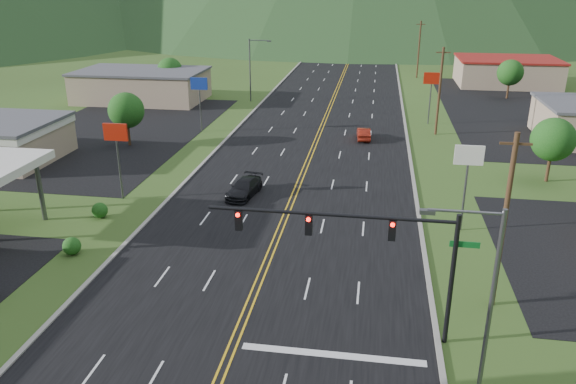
# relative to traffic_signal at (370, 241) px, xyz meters

# --- Properties ---
(traffic_signal) EXTENTS (13.10, 0.43, 7.00)m
(traffic_signal) POSITION_rel_traffic_signal_xyz_m (0.00, 0.00, 0.00)
(traffic_signal) COLOR black
(traffic_signal) RESTS_ON ground
(streetlight_east) EXTENTS (3.28, 0.25, 9.00)m
(streetlight_east) POSITION_rel_traffic_signal_xyz_m (4.70, -4.00, -0.15)
(streetlight_east) COLOR #59595E
(streetlight_east) RESTS_ON ground
(streetlight_west) EXTENTS (3.28, 0.25, 9.00)m
(streetlight_west) POSITION_rel_traffic_signal_xyz_m (-18.16, 56.00, -0.15)
(streetlight_west) COLOR #59595E
(streetlight_west) RESTS_ON ground
(building_west_far) EXTENTS (18.40, 11.40, 4.50)m
(building_west_far) POSITION_rel_traffic_signal_xyz_m (-34.48, 54.00, -3.07)
(building_west_far) COLOR tan
(building_west_far) RESTS_ON ground
(building_east_far) EXTENTS (16.40, 12.40, 4.50)m
(building_east_far) POSITION_rel_traffic_signal_xyz_m (21.52, 76.00, -3.07)
(building_east_far) COLOR tan
(building_east_far) RESTS_ON ground
(pole_sign_west_a) EXTENTS (2.00, 0.18, 6.40)m
(pole_sign_west_a) POSITION_rel_traffic_signal_xyz_m (-20.48, 16.00, -0.28)
(pole_sign_west_a) COLOR #59595E
(pole_sign_west_a) RESTS_ON ground
(pole_sign_west_b) EXTENTS (2.00, 0.18, 6.40)m
(pole_sign_west_b) POSITION_rel_traffic_signal_xyz_m (-20.48, 38.00, -0.28)
(pole_sign_west_b) COLOR #59595E
(pole_sign_west_b) RESTS_ON ground
(pole_sign_east_a) EXTENTS (2.00, 0.18, 6.40)m
(pole_sign_east_a) POSITION_rel_traffic_signal_xyz_m (6.52, 14.00, -0.28)
(pole_sign_east_a) COLOR #59595E
(pole_sign_east_a) RESTS_ON ground
(pole_sign_east_b) EXTENTS (2.00, 0.18, 6.40)m
(pole_sign_east_b) POSITION_rel_traffic_signal_xyz_m (6.52, 46.00, -0.28)
(pole_sign_east_b) COLOR #59595E
(pole_sign_east_b) RESTS_ON ground
(tree_west_a) EXTENTS (3.84, 3.84, 5.82)m
(tree_west_a) POSITION_rel_traffic_signal_xyz_m (-26.48, 31.00, -1.44)
(tree_west_a) COLOR #382314
(tree_west_a) RESTS_ON ground
(tree_west_b) EXTENTS (3.84, 3.84, 5.82)m
(tree_west_b) POSITION_rel_traffic_signal_xyz_m (-31.48, 58.00, -1.44)
(tree_west_b) COLOR #382314
(tree_west_b) RESTS_ON ground
(tree_east_a) EXTENTS (3.84, 3.84, 5.82)m
(tree_east_a) POSITION_rel_traffic_signal_xyz_m (15.52, 26.00, -1.44)
(tree_east_a) COLOR #382314
(tree_east_a) RESTS_ON ground
(tree_east_b) EXTENTS (3.84, 3.84, 5.82)m
(tree_east_b) POSITION_rel_traffic_signal_xyz_m (19.52, 64.00, -1.44)
(tree_east_b) COLOR #382314
(tree_east_b) RESTS_ON ground
(utility_pole_a) EXTENTS (1.60, 0.28, 10.00)m
(utility_pole_a) POSITION_rel_traffic_signal_xyz_m (7.02, 4.00, -0.20)
(utility_pole_a) COLOR #382314
(utility_pole_a) RESTS_ON ground
(utility_pole_b) EXTENTS (1.60, 0.28, 10.00)m
(utility_pole_b) POSITION_rel_traffic_signal_xyz_m (7.02, 41.00, -0.20)
(utility_pole_b) COLOR #382314
(utility_pole_b) RESTS_ON ground
(utility_pole_c) EXTENTS (1.60, 0.28, 10.00)m
(utility_pole_c) POSITION_rel_traffic_signal_xyz_m (7.02, 81.00, -0.20)
(utility_pole_c) COLOR #382314
(utility_pole_c) RESTS_ON ground
(utility_pole_d) EXTENTS (1.60, 0.28, 10.00)m
(utility_pole_d) POSITION_rel_traffic_signal_xyz_m (7.02, 121.00, -0.20)
(utility_pole_d) COLOR #382314
(utility_pole_d) RESTS_ON ground
(car_dark_mid) EXTENTS (2.67, 5.00, 1.38)m
(car_dark_mid) POSITION_rel_traffic_signal_xyz_m (-10.61, 18.16, -4.64)
(car_dark_mid) COLOR black
(car_dark_mid) RESTS_ON ground
(car_red_far) EXTENTS (1.71, 4.14, 1.33)m
(car_red_far) POSITION_rel_traffic_signal_xyz_m (-1.25, 37.40, -4.66)
(car_red_far) COLOR maroon
(car_red_far) RESTS_ON ground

